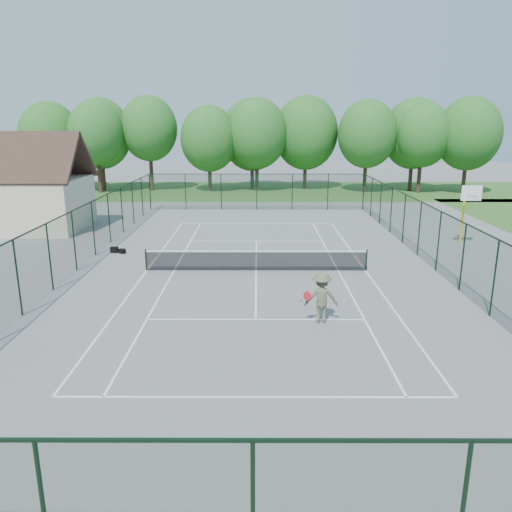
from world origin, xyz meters
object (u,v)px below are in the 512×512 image
object	(u,v)px
basketball_goal	(468,203)
tennis_player	(321,298)
tennis_net	(256,260)
sports_bag_a	(114,250)

from	to	relation	value
basketball_goal	tennis_player	bearing A→B (deg)	-129.98
tennis_net	tennis_player	size ratio (longest dim) A/B	5.79
tennis_net	basketball_goal	world-z (taller)	basketball_goal
basketball_goal	sports_bag_a	distance (m)	20.86
basketball_goal	sports_bag_a	xyz separation A→B (m)	(-20.63, -1.93, -2.40)
tennis_player	sports_bag_a	bearing A→B (deg)	136.08
tennis_net	tennis_player	distance (m)	7.04
basketball_goal	tennis_player	xyz separation A→B (m)	(-10.11, -12.06, -1.61)
tennis_player	basketball_goal	bearing A→B (deg)	50.02
basketball_goal	tennis_player	distance (m)	15.82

